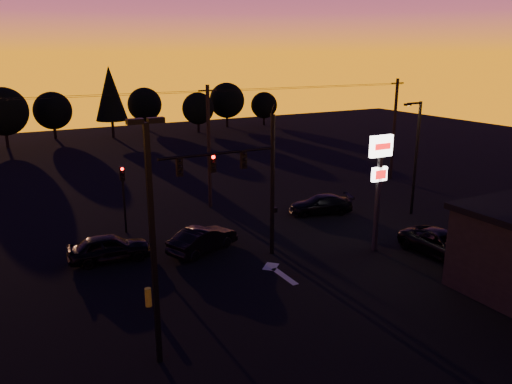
# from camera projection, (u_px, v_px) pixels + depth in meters

# --- Properties ---
(ground) EXTENTS (120.00, 120.00, 0.00)m
(ground) POSITION_uv_depth(u_px,v_px,m) (286.00, 286.00, 24.78)
(ground) COLOR black
(ground) RESTS_ON ground
(lane_arrow) EXTENTS (1.20, 3.10, 0.01)m
(lane_arrow) POSITION_uv_depth(u_px,v_px,m) (278.00, 272.00, 26.42)
(lane_arrow) COLOR beige
(lane_arrow) RESTS_ON ground
(traffic_signal_mast) EXTENTS (6.79, 0.52, 8.58)m
(traffic_signal_mast) POSITION_uv_depth(u_px,v_px,m) (247.00, 173.00, 26.78)
(traffic_signal_mast) COLOR black
(traffic_signal_mast) RESTS_ON ground
(secondary_signal) EXTENTS (0.30, 0.31, 4.35)m
(secondary_signal) POSITION_uv_depth(u_px,v_px,m) (123.00, 190.00, 31.41)
(secondary_signal) COLOR black
(secondary_signal) RESTS_ON ground
(parking_lot_light) EXTENTS (1.25, 0.30, 9.14)m
(parking_lot_light) POSITION_uv_depth(u_px,v_px,m) (152.00, 229.00, 17.36)
(parking_lot_light) COLOR black
(parking_lot_light) RESTS_ON ground
(pylon_sign) EXTENTS (1.50, 0.28, 6.80)m
(pylon_sign) POSITION_uv_depth(u_px,v_px,m) (380.00, 169.00, 27.95)
(pylon_sign) COLOR black
(pylon_sign) RESTS_ON ground
(streetlight) EXTENTS (1.55, 0.35, 8.00)m
(streetlight) POSITION_uv_depth(u_px,v_px,m) (415.00, 153.00, 34.65)
(streetlight) COLOR black
(streetlight) RESTS_ON ground
(utility_pole_1) EXTENTS (1.40, 0.26, 9.00)m
(utility_pole_1) POSITION_uv_depth(u_px,v_px,m) (209.00, 146.00, 36.29)
(utility_pole_1) COLOR black
(utility_pole_1) RESTS_ON ground
(utility_pole_2) EXTENTS (1.40, 0.26, 9.00)m
(utility_pole_2) POSITION_uv_depth(u_px,v_px,m) (394.00, 129.00, 44.59)
(utility_pole_2) COLOR black
(utility_pole_2) RESTS_ON ground
(power_wires) EXTENTS (36.00, 1.22, 0.07)m
(power_wires) POSITION_uv_depth(u_px,v_px,m) (207.00, 91.00, 35.22)
(power_wires) COLOR black
(power_wires) RESTS_ON ground
(bollard) EXTENTS (0.29, 0.29, 0.88)m
(bollard) POSITION_uv_depth(u_px,v_px,m) (148.00, 297.00, 22.74)
(bollard) COLOR gold
(bollard) RESTS_ON ground
(tree_2) EXTENTS (5.77, 5.78, 7.26)m
(tree_2) POSITION_uv_depth(u_px,v_px,m) (3.00, 111.00, 59.55)
(tree_2) COLOR black
(tree_2) RESTS_ON ground
(tree_3) EXTENTS (4.95, 4.95, 6.22)m
(tree_3) POSITION_uv_depth(u_px,v_px,m) (53.00, 111.00, 65.87)
(tree_3) COLOR black
(tree_3) RESTS_ON ground
(tree_4) EXTENTS (4.18, 4.18, 9.50)m
(tree_4) POSITION_uv_depth(u_px,v_px,m) (110.00, 93.00, 65.97)
(tree_4) COLOR black
(tree_4) RESTS_ON ground
(tree_5) EXTENTS (4.95, 4.95, 6.22)m
(tree_5) POSITION_uv_depth(u_px,v_px,m) (145.00, 105.00, 73.55)
(tree_5) COLOR black
(tree_5) RESTS_ON ground
(tree_6) EXTENTS (4.54, 4.54, 5.71)m
(tree_6) POSITION_uv_depth(u_px,v_px,m) (198.00, 108.00, 71.33)
(tree_6) COLOR black
(tree_6) RESTS_ON ground
(tree_7) EXTENTS (5.36, 5.36, 6.74)m
(tree_7) POSITION_uv_depth(u_px,v_px,m) (227.00, 100.00, 76.46)
(tree_7) COLOR black
(tree_7) RESTS_ON ground
(tree_8) EXTENTS (4.12, 4.12, 5.19)m
(tree_8) POSITION_uv_depth(u_px,v_px,m) (264.00, 105.00, 78.64)
(tree_8) COLOR black
(tree_8) RESTS_ON ground
(car_left) EXTENTS (4.62, 2.23, 1.52)m
(car_left) POSITION_uv_depth(u_px,v_px,m) (109.00, 248.00, 27.66)
(car_left) COLOR black
(car_left) RESTS_ON ground
(car_mid) EXTENTS (4.70, 3.14, 1.47)m
(car_mid) POSITION_uv_depth(u_px,v_px,m) (203.00, 239.00, 28.97)
(car_mid) COLOR black
(car_mid) RESTS_ON ground
(car_right) EXTENTS (4.91, 3.19, 1.32)m
(car_right) POSITION_uv_depth(u_px,v_px,m) (321.00, 204.00, 35.83)
(car_right) COLOR black
(car_right) RESTS_ON ground
(suv_parked) EXTENTS (2.66, 5.27, 1.43)m
(suv_parked) POSITION_uv_depth(u_px,v_px,m) (443.00, 244.00, 28.29)
(suv_parked) COLOR black
(suv_parked) RESTS_ON ground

